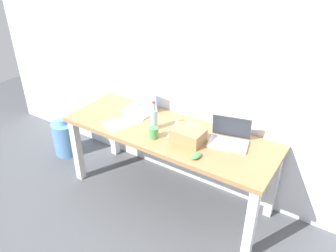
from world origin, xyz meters
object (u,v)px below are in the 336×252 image
at_px(computer_mouse, 196,156).
at_px(cardboard_box, 188,136).
at_px(desk, 168,140).
at_px(coffee_mug, 154,133).
at_px(beer_bottle, 154,119).
at_px(laptop_left, 140,106).
at_px(water_cooler_jug, 66,138).
at_px(laptop_right, 229,138).

relative_size(computer_mouse, cardboard_box, 0.39).
xyz_separation_m(desk, cardboard_box, (0.23, -0.06, 0.15)).
relative_size(cardboard_box, coffee_mug, 2.72).
bearing_deg(cardboard_box, beer_bottle, 175.86).
height_order(laptop_left, water_cooler_jug, laptop_left).
height_order(computer_mouse, coffee_mug, coffee_mug).
bearing_deg(laptop_right, coffee_mug, -154.28).
bearing_deg(desk, coffee_mug, -104.49).
bearing_deg(laptop_left, water_cooler_jug, -168.90).
relative_size(computer_mouse, water_cooler_jug, 0.23).
bearing_deg(computer_mouse, laptop_left, 162.94).
bearing_deg(beer_bottle, water_cooler_jug, 179.31).
distance_m(desk, laptop_right, 0.56).
xyz_separation_m(beer_bottle, coffee_mug, (0.08, -0.13, -0.05)).
relative_size(laptop_right, beer_bottle, 1.38).
relative_size(laptop_right, computer_mouse, 3.59).
xyz_separation_m(computer_mouse, water_cooler_jug, (-1.79, 0.21, -0.55)).
relative_size(desk, laptop_left, 5.84).
relative_size(computer_mouse, coffee_mug, 1.05).
bearing_deg(coffee_mug, cardboard_box, 20.57).
relative_size(cardboard_box, water_cooler_jug, 0.60).
distance_m(desk, cardboard_box, 0.28).
bearing_deg(laptop_left, cardboard_box, -18.77).
xyz_separation_m(computer_mouse, cardboard_box, (-0.17, 0.17, 0.04)).
bearing_deg(cardboard_box, laptop_left, 161.23).
bearing_deg(laptop_right, water_cooler_jug, -176.15).
xyz_separation_m(beer_bottle, computer_mouse, (0.53, -0.19, -0.08)).
xyz_separation_m(laptop_right, computer_mouse, (-0.12, -0.34, -0.03)).
xyz_separation_m(coffee_mug, water_cooler_jug, (-1.34, 0.14, -0.58)).
height_order(beer_bottle, water_cooler_jug, beer_bottle).
height_order(computer_mouse, cardboard_box, cardboard_box).
bearing_deg(laptop_left, coffee_mug, -39.91).
bearing_deg(computer_mouse, beer_bottle, 168.09).
bearing_deg(computer_mouse, water_cooler_jug, -178.54).
bearing_deg(laptop_right, beer_bottle, -167.51).
bearing_deg(coffee_mug, laptop_left, 140.09).
bearing_deg(laptop_left, beer_bottle, -32.92).
bearing_deg(water_cooler_jug, laptop_right, 3.85).
bearing_deg(coffee_mug, beer_bottle, 123.00).
relative_size(laptop_right, cardboard_box, 1.39).
distance_m(laptop_left, water_cooler_jug, 1.13).
height_order(desk, coffee_mug, coffee_mug).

